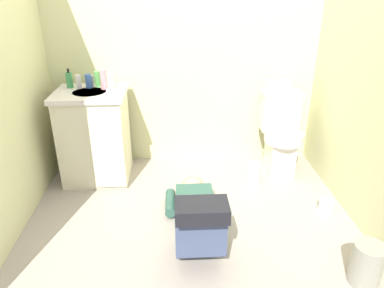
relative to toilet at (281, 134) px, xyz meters
The scene contains 17 objects.
ground_plane 1.21m from the toilet, 140.44° to the right, with size 2.98×3.03×0.04m, color #A2978B.
wall_back 1.26m from the toilet, 159.76° to the left, with size 2.64×0.08×2.40m, color beige.
wall_right 1.17m from the toilet, 61.52° to the right, with size 0.08×2.03×2.40m, color beige.
toilet is the anchor object (origin of this frame).
vanity_cabinet 1.69m from the toilet, behind, with size 0.60×0.53×0.82m.
faucet 1.77m from the toilet, behind, with size 0.02×0.02×0.10m, color silver.
person_plumber 1.30m from the toilet, 131.52° to the right, with size 0.39×1.06×0.52m.
tissue_box 0.44m from the toilet, 116.43° to the left, with size 0.22×0.11×0.10m, color silver.
soap_dispenser 1.96m from the toilet, behind, with size 0.06×0.06×0.17m.
bottle_white 1.87m from the toilet, behind, with size 0.05×0.05×0.12m, color silver.
bottle_blue 1.80m from the toilet, behind, with size 0.05×0.05×0.12m, color #3F6ABC.
bottle_green 1.73m from the toilet, behind, with size 0.05×0.05×0.13m, color #519F4B.
bottle_pink 1.67m from the toilet, behind, with size 0.05×0.05×0.17m, color pink.
bottle_clear 1.61m from the toilet, behind, with size 0.05×0.05×0.13m, color silver.
trash_can 1.47m from the toilet, 84.64° to the right, with size 0.18×0.18×0.27m, color gray.
paper_towel_roll 0.50m from the toilet, 133.20° to the right, with size 0.11×0.11×0.24m, color white.
toilet_paper_roll 0.80m from the toilet, 74.59° to the right, with size 0.11×0.11×0.10m, color white.
Camera 1 is at (-0.11, -2.29, 1.67)m, focal length 33.54 mm.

